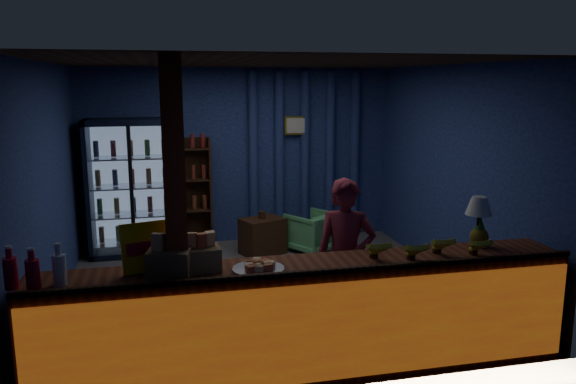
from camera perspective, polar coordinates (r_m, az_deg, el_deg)
name	(u,v)px	position (r m, az deg, el deg)	size (l,w,h in m)	color
ground	(267,291)	(6.65, -2.13, -9.98)	(4.60, 4.60, 0.00)	#515154
room_walls	(266,157)	(6.26, -2.23, 3.55)	(4.60, 4.60, 4.60)	navy
counter	(310,319)	(4.74, 2.21, -12.74)	(4.40, 0.57, 0.99)	brown
support_post	(176,229)	(4.34, -11.29, -3.72)	(0.16, 0.16, 2.60)	#9C3016
beverage_cooler	(133,188)	(8.16, -15.49, 0.42)	(1.20, 0.62, 1.90)	black
bottle_shelf	(194,193)	(8.32, -9.55, -0.09)	(0.50, 0.28, 1.60)	#3D2513
curtain_folds	(305,155)	(8.58, 1.74, 3.81)	(1.74, 0.14, 2.50)	navy
framed_picture	(296,125)	(8.45, 0.84, 6.78)	(0.36, 0.04, 0.28)	gold
shopkeeper	(345,260)	(5.28, 5.82, -6.91)	(0.56, 0.37, 1.53)	maroon
green_chair	(312,232)	(8.05, 2.49, -4.05)	(0.61, 0.63, 0.57)	#5AB46B
side_table	(262,236)	(7.93, -2.63, -4.48)	(0.68, 0.59, 0.61)	#3D2513
yellow_sign	(153,246)	(4.49, -13.52, -5.37)	(0.50, 0.22, 0.39)	yellow
soda_bottles	(34,271)	(4.40, -24.36, -7.33)	(0.42, 0.18, 0.32)	#B70C29
snack_box_left	(170,260)	(4.37, -11.92, -6.81)	(0.36, 0.32, 0.33)	olive
snack_box_centre	(202,256)	(4.46, -8.76, -6.49)	(0.30, 0.25, 0.30)	olive
pastry_tray	(258,268)	(4.41, -3.02, -7.69)	(0.41, 0.41, 0.07)	silver
banana_bunches	(427,247)	(4.84, 13.91, -5.46)	(1.12, 0.31, 0.18)	yellow
table_lamp	(479,208)	(5.21, 18.82, -1.53)	(0.23, 0.23, 0.46)	black
pineapple	(479,234)	(5.28, 18.86, -4.04)	(0.16, 0.16, 0.28)	olive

